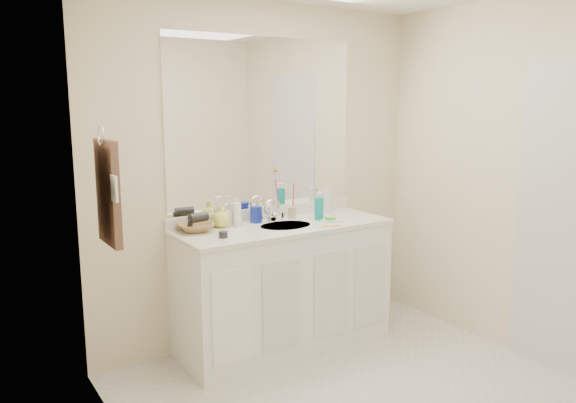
# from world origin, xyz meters

# --- Properties ---
(wall_back) EXTENTS (2.60, 0.02, 2.40)m
(wall_back) POSITION_xyz_m (0.00, 1.30, 1.20)
(wall_back) COLOR beige
(wall_back) RESTS_ON floor
(wall_left) EXTENTS (0.02, 2.60, 2.40)m
(wall_left) POSITION_xyz_m (-1.30, 0.00, 1.20)
(wall_left) COLOR beige
(wall_left) RESTS_ON floor
(wall_right) EXTENTS (0.02, 2.60, 2.40)m
(wall_right) POSITION_xyz_m (1.30, 0.00, 1.20)
(wall_right) COLOR beige
(wall_right) RESTS_ON floor
(vanity_cabinet) EXTENTS (1.50, 0.55, 0.85)m
(vanity_cabinet) POSITION_xyz_m (0.00, 1.02, 0.42)
(vanity_cabinet) COLOR white
(vanity_cabinet) RESTS_ON floor
(countertop) EXTENTS (1.52, 0.57, 0.03)m
(countertop) POSITION_xyz_m (0.00, 1.02, 0.86)
(countertop) COLOR white
(countertop) RESTS_ON vanity_cabinet
(backsplash) EXTENTS (1.52, 0.03, 0.08)m
(backsplash) POSITION_xyz_m (0.00, 1.29, 0.92)
(backsplash) COLOR white
(backsplash) RESTS_ON countertop
(sink_basin) EXTENTS (0.37, 0.37, 0.02)m
(sink_basin) POSITION_xyz_m (0.00, 1.00, 0.87)
(sink_basin) COLOR beige
(sink_basin) RESTS_ON countertop
(faucet) EXTENTS (0.02, 0.02, 0.11)m
(faucet) POSITION_xyz_m (0.00, 1.18, 0.94)
(faucet) COLOR silver
(faucet) RESTS_ON countertop
(mirror) EXTENTS (1.48, 0.01, 1.20)m
(mirror) POSITION_xyz_m (0.00, 1.29, 1.56)
(mirror) COLOR white
(mirror) RESTS_ON wall_back
(blue_mug) EXTENTS (0.10, 0.10, 0.11)m
(blue_mug) POSITION_xyz_m (-0.13, 1.19, 0.94)
(blue_mug) COLOR navy
(blue_mug) RESTS_ON countertop
(tan_cup) EXTENTS (0.07, 0.07, 0.08)m
(tan_cup) POSITION_xyz_m (0.17, 1.17, 0.92)
(tan_cup) COLOR #C0B487
(tan_cup) RESTS_ON countertop
(toothbrush) EXTENTS (0.03, 0.04, 0.22)m
(toothbrush) POSITION_xyz_m (0.18, 1.17, 1.03)
(toothbrush) COLOR #FF4369
(toothbrush) RESTS_ON tan_cup
(mouthwash_bottle) EXTENTS (0.07, 0.07, 0.16)m
(mouthwash_bottle) POSITION_xyz_m (0.30, 1.03, 0.96)
(mouthwash_bottle) COLOR #0C938E
(mouthwash_bottle) RESTS_ON countertop
(clear_pump_bottle) EXTENTS (0.08, 0.08, 0.17)m
(clear_pump_bottle) POSITION_xyz_m (0.50, 1.20, 0.97)
(clear_pump_bottle) COLOR silver
(clear_pump_bottle) RESTS_ON countertop
(soap_dish) EXTENTS (0.13, 0.11, 0.01)m
(soap_dish) POSITION_xyz_m (0.32, 0.92, 0.89)
(soap_dish) COLOR white
(soap_dish) RESTS_ON countertop
(green_soap) EXTENTS (0.07, 0.06, 0.02)m
(green_soap) POSITION_xyz_m (0.32, 0.92, 0.90)
(green_soap) COLOR #5CB82D
(green_soap) RESTS_ON soap_dish
(orange_comb) EXTENTS (0.13, 0.08, 0.01)m
(orange_comb) POSITION_xyz_m (0.25, 0.80, 0.88)
(orange_comb) COLOR orange
(orange_comb) RESTS_ON countertop
(dark_jar) EXTENTS (0.07, 0.07, 0.04)m
(dark_jar) POSITION_xyz_m (-0.52, 0.92, 0.90)
(dark_jar) COLOR black
(dark_jar) RESTS_ON countertop
(extra_white_bottle) EXTENTS (0.07, 0.07, 0.16)m
(extra_white_bottle) POSITION_xyz_m (-0.30, 1.15, 0.96)
(extra_white_bottle) COLOR white
(extra_white_bottle) RESTS_ON countertop
(soap_bottle_white) EXTENTS (0.08, 0.08, 0.18)m
(soap_bottle_white) POSITION_xyz_m (-0.25, 1.23, 0.97)
(soap_bottle_white) COLOR white
(soap_bottle_white) RESTS_ON countertop
(soap_bottle_cream) EXTENTS (0.08, 0.08, 0.15)m
(soap_bottle_cream) POSITION_xyz_m (-0.35, 1.22, 0.95)
(soap_bottle_cream) COLOR #FAE6CC
(soap_bottle_cream) RESTS_ON countertop
(soap_bottle_yellow) EXTENTS (0.16, 0.16, 0.15)m
(soap_bottle_yellow) POSITION_xyz_m (-0.40, 1.20, 0.96)
(soap_bottle_yellow) COLOR #D5DC55
(soap_bottle_yellow) RESTS_ON countertop
(wicker_basket) EXTENTS (0.28, 0.28, 0.06)m
(wicker_basket) POSITION_xyz_m (-0.59, 1.17, 0.91)
(wicker_basket) COLOR olive
(wicker_basket) RESTS_ON countertop
(hair_dryer) EXTENTS (0.14, 0.08, 0.06)m
(hair_dryer) POSITION_xyz_m (-0.57, 1.17, 0.97)
(hair_dryer) COLOR black
(hair_dryer) RESTS_ON wicker_basket
(towel_ring) EXTENTS (0.01, 0.11, 0.11)m
(towel_ring) POSITION_xyz_m (-1.27, 0.77, 1.55)
(towel_ring) COLOR silver
(towel_ring) RESTS_ON wall_left
(hand_towel) EXTENTS (0.04, 0.32, 0.55)m
(hand_towel) POSITION_xyz_m (-1.25, 0.77, 1.25)
(hand_towel) COLOR #422C23
(hand_towel) RESTS_ON towel_ring
(switch_plate) EXTENTS (0.01, 0.08, 0.13)m
(switch_plate) POSITION_xyz_m (-1.27, 0.57, 1.30)
(switch_plate) COLOR white
(switch_plate) RESTS_ON wall_left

